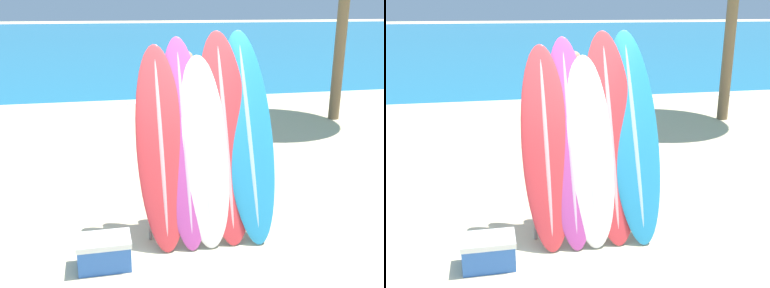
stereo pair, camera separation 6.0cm
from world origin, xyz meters
TOP-DOWN VIEW (x-y plane):
  - ground_plane at (0.00, 0.00)m, footprint 160.00×160.00m
  - ocean_water at (0.00, 37.58)m, footprint 120.00×60.00m
  - surfboard_rack at (0.35, 0.55)m, footprint 1.36×0.04m
  - surfboard_slot_0 at (-0.16, 0.62)m, footprint 0.55×0.93m
  - surfboard_slot_1 at (0.11, 0.64)m, footprint 0.50×1.02m
  - surfboard_slot_2 at (0.33, 0.59)m, footprint 0.58×0.92m
  - surfboard_slot_3 at (0.59, 0.66)m, footprint 0.60×1.00m
  - surfboard_slot_4 at (0.87, 0.66)m, footprint 0.58×1.12m
  - person_near_water at (1.60, 4.82)m, footprint 0.24×0.27m
  - person_mid_beach at (0.86, 4.24)m, footprint 0.24×0.30m
  - cooler_box at (-0.84, 0.08)m, footprint 0.55×0.36m

SIDE VIEW (x-z plane):
  - ground_plane at x=0.00m, z-range 0.00..0.00m
  - ocean_water at x=0.00m, z-range 0.00..0.01m
  - cooler_box at x=-0.84m, z-range 0.00..0.33m
  - surfboard_rack at x=0.35m, z-range 0.03..0.88m
  - person_near_water at x=1.60m, z-range 0.07..1.66m
  - person_mid_beach at x=0.86m, z-range 0.08..1.85m
  - surfboard_slot_2 at x=0.33m, z-range 0.00..2.05m
  - surfboard_slot_0 at x=-0.16m, z-range 0.00..2.18m
  - surfboard_slot_1 at x=0.11m, z-range 0.00..2.25m
  - surfboard_slot_3 at x=0.59m, z-range 0.00..2.31m
  - surfboard_slot_4 at x=0.87m, z-range 0.00..2.32m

